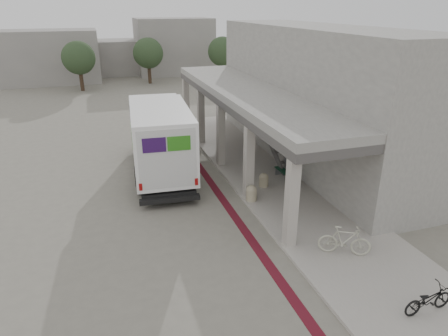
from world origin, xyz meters
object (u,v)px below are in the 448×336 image
object	(u,v)px
bench	(286,174)
bicycle_cream	(345,240)
fedex_truck	(160,137)
bicycle_black	(428,300)
utility_cabinet	(290,165)

from	to	relation	value
bench	bicycle_cream	world-z (taller)	bicycle_cream
fedex_truck	bench	distance (m)	6.48
bicycle_black	bench	bearing A→B (deg)	-3.20
bench	bicycle_cream	size ratio (longest dim) A/B	0.96
utility_cabinet	bicycle_cream	distance (m)	6.99
fedex_truck	bicycle_black	bearing A→B (deg)	-62.64
bicycle_black	bicycle_cream	distance (m)	3.15
fedex_truck	bicycle_cream	distance (m)	10.48
fedex_truck	utility_cabinet	distance (m)	6.65
fedex_truck	bicycle_black	distance (m)	13.54
utility_cabinet	bicycle_black	xyz separation A→B (m)	(-0.81, -9.94, -0.07)
utility_cabinet	bicycle_cream	xyz separation A→B (m)	(-1.41, -6.84, 0.05)
fedex_truck	bench	xyz separation A→B (m)	(5.51, -3.07, -1.51)
bench	utility_cabinet	world-z (taller)	utility_cabinet
bench	bicycle_cream	xyz separation A→B (m)	(-0.89, -6.26, 0.25)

